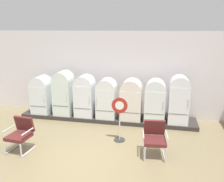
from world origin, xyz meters
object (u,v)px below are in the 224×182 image
Objects in this scene: refrigerator_0 at (42,94)px; refrigerator_1 at (64,92)px; refrigerator_4 at (131,99)px; armchair_right at (155,137)px; refrigerator_2 at (85,95)px; refrigerator_6 at (179,98)px; sign_stand at (120,120)px; armchair_left at (21,133)px; refrigerator_5 at (155,99)px; refrigerator_3 at (107,97)px.

refrigerator_1 reaches higher than refrigerator_0.
armchair_right is at bearing -67.04° from refrigerator_4.
refrigerator_0 is 1.66m from refrigerator_2.
refrigerator_6 is (4.00, -0.01, -0.00)m from refrigerator_1.
refrigerator_0 is 1.04× the size of sign_stand.
refrigerator_2 is (1.66, -0.01, 0.06)m from refrigerator_0.
refrigerator_0 is at bearing -179.97° from refrigerator_4.
armchair_right is (0.86, -2.02, -0.37)m from refrigerator_4.
armchair_left and armchair_right have the same top height.
refrigerator_6 is at bearing -0.12° from refrigerator_4.
refrigerator_4 is 0.80m from refrigerator_5.
refrigerator_5 is at bearing -0.16° from refrigerator_0.
refrigerator_3 is 3.07m from armchair_left.
refrigerator_6 is (3.20, 0.01, 0.06)m from refrigerator_2.
sign_stand is at bearing -32.03° from refrigerator_1.
refrigerator_1 is 2.54m from armchair_left.
armchair_left is at bearing -144.24° from refrigerator_5.
armchair_right is at bearing -109.18° from refrigerator_6.
refrigerator_0 is at bearing 105.09° from armchair_left.
refrigerator_5 reaches higher than refrigerator_3.
refrigerator_0 is 2.46m from refrigerator_3.
refrigerator_1 is 1.11× the size of refrigerator_5.
refrigerator_1 reaches higher than refrigerator_4.
armchair_left is (-4.20, -2.48, -0.47)m from refrigerator_6.
refrigerator_3 is 2.41m from refrigerator_6.
refrigerator_4 reaches higher than refrigerator_0.
refrigerator_5 reaches higher than armchair_right.
refrigerator_1 is 3.25m from refrigerator_5.
armchair_left is 2.70m from sign_stand.
refrigerator_4 is 1.07× the size of sign_stand.
refrigerator_3 is at bearing -0.74° from refrigerator_1.
refrigerator_4 reaches higher than armchair_left.
refrigerator_2 is 1.05× the size of refrigerator_4.
refrigerator_3 is 0.97× the size of refrigerator_5.
refrigerator_2 is 1.64× the size of armchair_right.
refrigerator_1 is at bearing 179.73° from refrigerator_5.
refrigerator_6 is at bearing 70.82° from armchair_right.
sign_stand is at bearing -63.68° from refrigerator_3.
refrigerator_2 reaches higher than refrigerator_4.
refrigerator_6 is (2.41, 0.01, 0.11)m from refrigerator_3.
refrigerator_0 is 4.87m from refrigerator_6.
armchair_left is (-2.64, -2.49, -0.37)m from refrigerator_4.
refrigerator_0 is 2.60m from armchair_left.
refrigerator_5 reaches higher than refrigerator_4.
refrigerator_4 is 2.23m from armchair_right.
refrigerator_2 is 3.24m from armchair_right.
refrigerator_3 is (0.79, -0.01, -0.05)m from refrigerator_2.
refrigerator_3 is at bearing 130.46° from armchair_right.
refrigerator_2 is at bearing 141.19° from armchair_right.
sign_stand is at bearing -43.62° from refrigerator_2.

